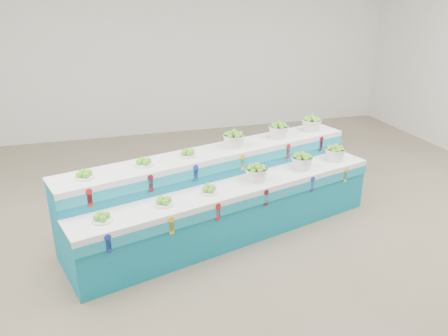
% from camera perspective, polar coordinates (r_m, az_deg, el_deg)
% --- Properties ---
extents(ground, '(10.00, 10.00, 0.00)m').
position_cam_1_polar(ground, '(5.59, 2.57, -10.06)').
color(ground, '#6E5F4A').
rests_on(ground, ground).
extents(back_wall, '(10.00, 0.00, 10.00)m').
position_cam_1_polar(back_wall, '(9.65, -7.27, 16.01)').
color(back_wall, silver).
rests_on(back_wall, ground).
extents(display_stand, '(4.24, 2.15, 1.02)m').
position_cam_1_polar(display_stand, '(5.74, 0.00, -3.34)').
color(display_stand, '#0F7F9D').
rests_on(display_stand, ground).
extents(plate_lower_left, '(0.27, 0.27, 0.10)m').
position_cam_1_polar(plate_lower_left, '(4.80, -15.30, -6.01)').
color(plate_lower_left, white).
rests_on(plate_lower_left, display_stand).
extents(plate_lower_mid, '(0.27, 0.27, 0.10)m').
position_cam_1_polar(plate_lower_mid, '(5.01, -7.70, -4.16)').
color(plate_lower_mid, white).
rests_on(plate_lower_mid, display_stand).
extents(plate_lower_right, '(0.27, 0.27, 0.10)m').
position_cam_1_polar(plate_lower_right, '(5.26, -1.92, -2.69)').
color(plate_lower_right, white).
rests_on(plate_lower_right, display_stand).
extents(basket_lower_left, '(0.35, 0.35, 0.21)m').
position_cam_1_polar(basket_lower_left, '(5.58, 4.13, -0.58)').
color(basket_lower_left, silver).
rests_on(basket_lower_left, display_stand).
extents(basket_lower_mid, '(0.35, 0.35, 0.21)m').
position_cam_1_polar(basket_lower_mid, '(6.03, 9.89, 0.88)').
color(basket_lower_mid, silver).
rests_on(basket_lower_mid, display_stand).
extents(basket_lower_right, '(0.35, 0.35, 0.21)m').
position_cam_1_polar(basket_lower_right, '(6.44, 13.96, 1.91)').
color(basket_lower_right, silver).
rests_on(basket_lower_right, display_stand).
extents(plate_upper_left, '(0.27, 0.27, 0.10)m').
position_cam_1_polar(plate_upper_left, '(5.13, -17.39, -0.72)').
color(plate_upper_left, white).
rests_on(plate_upper_left, display_stand).
extents(plate_upper_mid, '(0.27, 0.27, 0.10)m').
position_cam_1_polar(plate_upper_mid, '(5.33, -10.20, 0.80)').
color(plate_upper_mid, white).
rests_on(plate_upper_mid, display_stand).
extents(plate_upper_right, '(0.27, 0.27, 0.10)m').
position_cam_1_polar(plate_upper_right, '(5.55, -4.64, 1.97)').
color(plate_upper_right, white).
rests_on(plate_upper_right, display_stand).
extents(basket_upper_left, '(0.35, 0.35, 0.21)m').
position_cam_1_polar(basket_upper_left, '(5.87, 1.26, 3.72)').
color(basket_upper_left, silver).
rests_on(basket_upper_left, display_stand).
extents(basket_upper_mid, '(0.35, 0.35, 0.21)m').
position_cam_1_polar(basket_upper_mid, '(6.30, 6.99, 4.84)').
color(basket_upper_mid, silver).
rests_on(basket_upper_mid, display_stand).
extents(basket_upper_right, '(0.35, 0.35, 0.21)m').
position_cam_1_polar(basket_upper_right, '(6.69, 11.08, 5.60)').
color(basket_upper_right, silver).
rests_on(basket_upper_right, display_stand).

